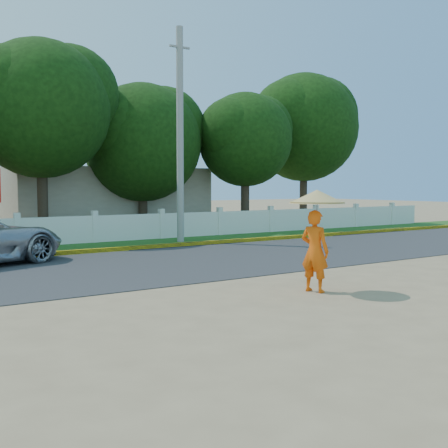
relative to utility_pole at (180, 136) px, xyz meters
name	(u,v)px	position (x,y,z in m)	size (l,w,h in m)	color
ground	(272,284)	(-2.98, -9.52, -4.29)	(120.00, 120.00, 0.00)	#9E8460
road	(177,262)	(-2.98, -5.02, -4.28)	(60.00, 7.00, 0.02)	#38383A
grass_verge	(109,246)	(-2.98, 0.23, -4.27)	(60.00, 3.50, 0.03)	#2D601E
curb	(128,248)	(-2.98, -1.47, -4.21)	(40.00, 0.18, 0.16)	yellow
fence	(95,229)	(-2.98, 1.68, -3.74)	(40.00, 0.10, 1.10)	silver
building_near	(101,199)	(0.02, 8.48, -2.69)	(10.00, 6.00, 3.20)	#B7AD99
utility_pole	(180,136)	(0.00, 0.00, 0.00)	(0.28, 0.28, 8.57)	gray
monk_with_parasol	(316,225)	(-2.79, -10.79, -2.84)	(1.22, 1.22, 2.23)	#EC550C
tree_row	(110,127)	(-1.02, 4.65, 0.66)	(32.99, 6.96, 8.83)	#473828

